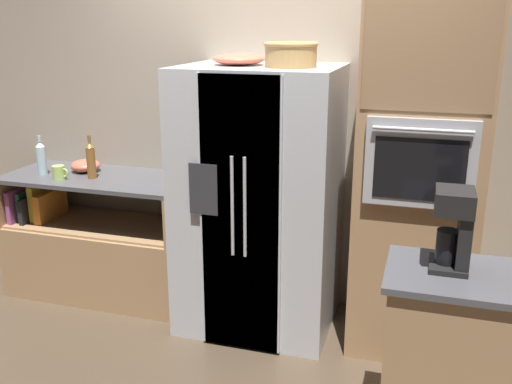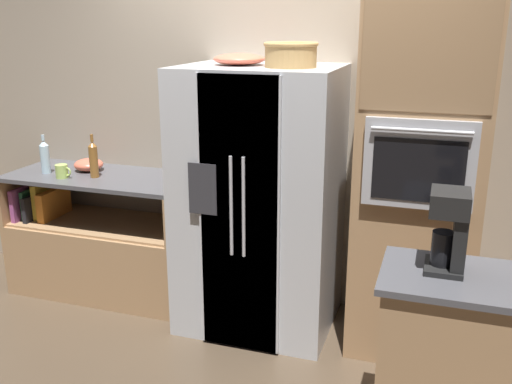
{
  "view_description": "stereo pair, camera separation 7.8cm",
  "coord_description": "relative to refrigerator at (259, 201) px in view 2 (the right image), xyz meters",
  "views": [
    {
      "loc": [
        0.99,
        -3.3,
        1.97
      ],
      "look_at": [
        -0.01,
        -0.03,
        0.94
      ],
      "focal_mm": 40.0,
      "sensor_mm": 36.0,
      "label": 1
    },
    {
      "loc": [
        1.07,
        -3.27,
        1.97
      ],
      "look_at": [
        -0.01,
        -0.03,
        0.94
      ],
      "focal_mm": 40.0,
      "sensor_mm": 36.0,
      "label": 2
    }
  ],
  "objects": [
    {
      "name": "wall_oven",
      "position": [
        0.98,
        0.05,
        0.23
      ],
      "size": [
        0.7,
        0.74,
        2.16
      ],
      "color": "#A87F56",
      "rests_on": "ground_plane"
    },
    {
      "name": "coffee_maker",
      "position": [
        1.16,
        -0.9,
        0.27
      ],
      "size": [
        0.16,
        0.2,
        0.36
      ],
      "color": "black",
      "rests_on": "island_counter"
    },
    {
      "name": "refrigerator",
      "position": [
        0.0,
        0.0,
        0.0
      ],
      "size": [
        0.98,
        0.82,
        1.71
      ],
      "color": "silver",
      "rests_on": "ground_plane"
    },
    {
      "name": "bottle_tall",
      "position": [
        -1.64,
        0.01,
        0.17
      ],
      "size": [
        0.07,
        0.07,
        0.28
      ],
      "color": "silver",
      "rests_on": "counter_left"
    },
    {
      "name": "island_counter",
      "position": [
        1.19,
        -0.95,
        -0.39
      ],
      "size": [
        0.63,
        0.49,
        0.93
      ],
      "color": "#A87F56",
      "rests_on": "ground_plane"
    },
    {
      "name": "counter_left",
      "position": [
        -1.24,
        0.08,
        -0.53
      ],
      "size": [
        1.37,
        0.63,
        0.9
      ],
      "color": "#A87F56",
      "rests_on": "ground_plane"
    },
    {
      "name": "wall_back",
      "position": [
        0.01,
        0.43,
        0.55
      ],
      "size": [
        12.0,
        0.06,
        2.8
      ],
      "color": "tan",
      "rests_on": "ground_plane"
    },
    {
      "name": "wicker_basket",
      "position": [
        0.21,
        -0.06,
        0.93
      ],
      "size": [
        0.32,
        0.32,
        0.14
      ],
      "color": "tan",
      "rests_on": "refrigerator"
    },
    {
      "name": "mug",
      "position": [
        -1.44,
        -0.07,
        0.1
      ],
      "size": [
        0.12,
        0.09,
        0.1
      ],
      "color": "#B2D166",
      "rests_on": "counter_left"
    },
    {
      "name": "fruit_bowl",
      "position": [
        -0.13,
        0.01,
        0.89
      ],
      "size": [
        0.32,
        0.32,
        0.07
      ],
      "color": "#DB664C",
      "rests_on": "refrigerator"
    },
    {
      "name": "ground_plane",
      "position": [
        0.01,
        -0.06,
        -0.85
      ],
      "size": [
        20.0,
        20.0,
        0.0
      ],
      "primitive_type": "plane",
      "color": "#4C3D2D"
    },
    {
      "name": "mixing_bowl",
      "position": [
        -1.38,
        0.17,
        0.09
      ],
      "size": [
        0.21,
        0.21,
        0.09
      ],
      "color": "#DB664C",
      "rests_on": "counter_left"
    },
    {
      "name": "bottle_short",
      "position": [
        -1.24,
        0.02,
        0.18
      ],
      "size": [
        0.06,
        0.06,
        0.31
      ],
      "color": "brown",
      "rests_on": "counter_left"
    }
  ]
}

